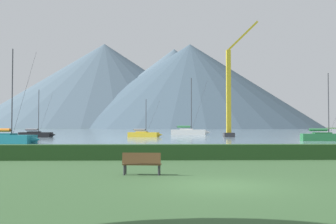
{
  "coord_description": "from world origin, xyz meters",
  "views": [
    {
      "loc": [
        -2.31,
        -14.1,
        2.08
      ],
      "look_at": [
        0.35,
        65.71,
        4.82
      ],
      "focal_mm": 43.42,
      "sensor_mm": 36.0,
      "label": 1
    }
  ],
  "objects_px": {
    "sailboat_slip_9": "(189,132)",
    "sailboat_slip_4": "(36,134)",
    "sailboat_slip_7": "(8,138)",
    "park_bench_under_tree": "(142,162)",
    "sailboat_slip_3": "(326,136)",
    "dock_crane": "(230,97)",
    "sailboat_slip_10": "(144,134)"
  },
  "relations": [
    {
      "from": "dock_crane",
      "to": "sailboat_slip_4",
      "type": "bearing_deg",
      "value": -178.05
    },
    {
      "from": "dock_crane",
      "to": "sailboat_slip_9",
      "type": "bearing_deg",
      "value": 111.01
    },
    {
      "from": "sailboat_slip_3",
      "to": "sailboat_slip_9",
      "type": "distance_m",
      "value": 40.47
    },
    {
      "from": "sailboat_slip_9",
      "to": "park_bench_under_tree",
      "type": "bearing_deg",
      "value": -86.93
    },
    {
      "from": "sailboat_slip_3",
      "to": "sailboat_slip_7",
      "type": "relative_size",
      "value": 0.85
    },
    {
      "from": "sailboat_slip_10",
      "to": "park_bench_under_tree",
      "type": "height_order",
      "value": "sailboat_slip_10"
    },
    {
      "from": "sailboat_slip_7",
      "to": "sailboat_slip_10",
      "type": "xyz_separation_m",
      "value": [
        15.11,
        27.86,
        -0.11
      ]
    },
    {
      "from": "sailboat_slip_3",
      "to": "dock_crane",
      "type": "bearing_deg",
      "value": 123.27
    },
    {
      "from": "sailboat_slip_7",
      "to": "dock_crane",
      "type": "height_order",
      "value": "dock_crane"
    },
    {
      "from": "sailboat_slip_3",
      "to": "dock_crane",
      "type": "distance_m",
      "value": 23.84
    },
    {
      "from": "sailboat_slip_4",
      "to": "park_bench_under_tree",
      "type": "xyz_separation_m",
      "value": [
        21.13,
        -57.95,
        -0.03
      ]
    },
    {
      "from": "sailboat_slip_10",
      "to": "dock_crane",
      "type": "distance_m",
      "value": 17.7
    },
    {
      "from": "sailboat_slip_4",
      "to": "sailboat_slip_10",
      "type": "bearing_deg",
      "value": 9.43
    },
    {
      "from": "sailboat_slip_7",
      "to": "sailboat_slip_9",
      "type": "relative_size",
      "value": 0.85
    },
    {
      "from": "sailboat_slip_10",
      "to": "sailboat_slip_4",
      "type": "bearing_deg",
      "value": -162.17
    },
    {
      "from": "sailboat_slip_4",
      "to": "sailboat_slip_10",
      "type": "xyz_separation_m",
      "value": [
        19.7,
        0.67,
        -0.03
      ]
    },
    {
      "from": "sailboat_slip_4",
      "to": "sailboat_slip_9",
      "type": "height_order",
      "value": "sailboat_slip_9"
    },
    {
      "from": "sailboat_slip_4",
      "to": "sailboat_slip_7",
      "type": "relative_size",
      "value": 0.79
    },
    {
      "from": "sailboat_slip_4",
      "to": "sailboat_slip_9",
      "type": "relative_size",
      "value": 0.67
    },
    {
      "from": "sailboat_slip_10",
      "to": "sailboat_slip_9",
      "type": "bearing_deg",
      "value": 75.8
    },
    {
      "from": "park_bench_under_tree",
      "to": "sailboat_slip_4",
      "type": "bearing_deg",
      "value": 116.14
    },
    {
      "from": "sailboat_slip_7",
      "to": "park_bench_under_tree",
      "type": "xyz_separation_m",
      "value": [
        16.54,
        -30.76,
        -0.11
      ]
    },
    {
      "from": "sailboat_slip_4",
      "to": "sailboat_slip_9",
      "type": "bearing_deg",
      "value": 38.43
    },
    {
      "from": "sailboat_slip_3",
      "to": "park_bench_under_tree",
      "type": "distance_m",
      "value": 45.51
    },
    {
      "from": "sailboat_slip_10",
      "to": "dock_crane",
      "type": "relative_size",
      "value": 0.32
    },
    {
      "from": "sailboat_slip_10",
      "to": "dock_crane",
      "type": "height_order",
      "value": "dock_crane"
    },
    {
      "from": "dock_crane",
      "to": "park_bench_under_tree",
      "type": "bearing_deg",
      "value": -104.04
    },
    {
      "from": "sailboat_slip_3",
      "to": "sailboat_slip_7",
      "type": "height_order",
      "value": "sailboat_slip_7"
    },
    {
      "from": "sailboat_slip_3",
      "to": "dock_crane",
      "type": "height_order",
      "value": "dock_crane"
    },
    {
      "from": "sailboat_slip_9",
      "to": "sailboat_slip_4",
      "type": "bearing_deg",
      "value": -139.6
    },
    {
      "from": "sailboat_slip_7",
      "to": "park_bench_under_tree",
      "type": "relative_size",
      "value": 6.69
    },
    {
      "from": "sailboat_slip_7",
      "to": "sailboat_slip_10",
      "type": "distance_m",
      "value": 31.7
    }
  ]
}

